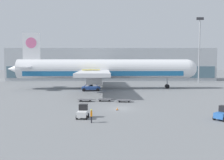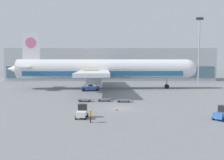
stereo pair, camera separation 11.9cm
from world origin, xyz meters
The scene contains 12 objects.
ground_plane centered at (0.00, 0.00, 0.00)m, with size 400.00×400.00×0.00m, color slate.
terminal_building centered at (-2.00, 70.68, 6.99)m, with size 90.00×18.20×14.00m.
light_mast centered at (33.27, 55.67, 14.71)m, with size 2.80×0.50×25.68m.
airplane_main centered at (-4.74, 32.70, 5.84)m, with size 58.10×48.27×17.00m.
scissor_lift_loader centered at (-7.38, 26.90, 2.26)m, with size 5.31×3.54×6.04m.
baggage_tug_foreground centered at (-5.74, -7.43, 0.88)m, with size 1.76×2.53×2.00m.
baggage_tug_mid centered at (14.44, -8.58, 0.88)m, with size 2.78×2.68×2.00m.
baggage_dolly_lead centered at (-6.97, 7.77, 0.39)m, with size 3.75×1.69×0.48m.
baggage_dolly_second centered at (-2.92, 8.14, 0.39)m, with size 3.75×1.69×0.48m.
baggage_dolly_third centered at (1.11, 7.14, 0.39)m, with size 3.75×1.69×0.48m.
ground_crew_near centered at (-4.24, -10.22, 1.09)m, with size 0.24×0.57×1.84m.
traffic_cone_near centered at (-0.52, -1.48, 0.28)m, with size 0.40×0.40×0.57m.
Camera 2 is at (-1.30, -43.84, 8.37)m, focal length 40.00 mm.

